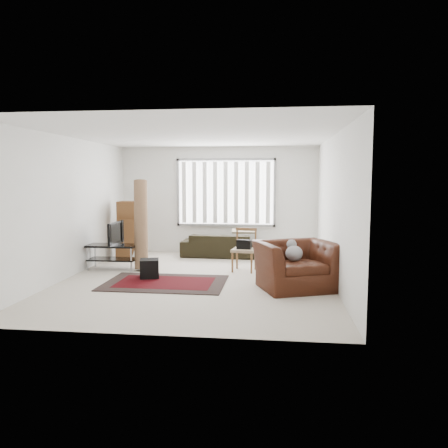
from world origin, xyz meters
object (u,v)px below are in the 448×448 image
(tv_stand, at_px, (113,251))
(sofa, at_px, (221,242))
(side_chair, at_px, (244,248))
(armchair, at_px, (295,262))
(moving_boxes, at_px, (130,232))

(tv_stand, height_order, sofa, sofa)
(tv_stand, relative_size, side_chair, 1.19)
(tv_stand, bearing_deg, side_chair, 2.97)
(tv_stand, xyz_separation_m, side_chair, (2.77, 0.14, 0.11))
(tv_stand, distance_m, armchair, 3.94)
(side_chair, bearing_deg, armchair, -45.18)
(moving_boxes, bearing_deg, tv_stand, -88.09)
(moving_boxes, height_order, sofa, moving_boxes)
(armchair, bearing_deg, tv_stand, 141.48)
(tv_stand, distance_m, sofa, 2.72)
(tv_stand, distance_m, side_chair, 2.78)
(sofa, xyz_separation_m, side_chair, (0.67, -1.59, 0.12))
(side_chair, distance_m, armchair, 1.66)
(moving_boxes, xyz_separation_m, armchair, (3.79, -2.42, -0.17))
(tv_stand, relative_size, armchair, 0.66)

